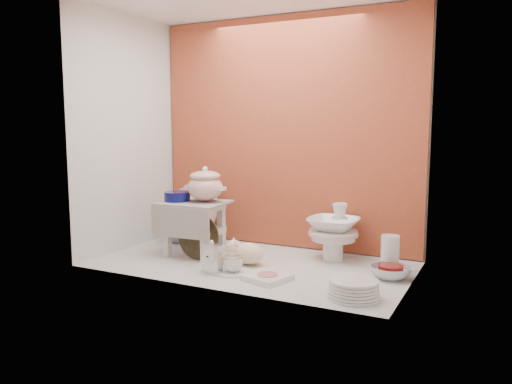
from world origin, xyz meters
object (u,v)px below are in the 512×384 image
blue_white_vase (179,224)px  gold_rim_teacup (233,264)px  step_stool (195,228)px  mantel_clock (212,257)px  dinner_plate_stack (353,289)px  floral_platter (194,209)px  soup_tureen (205,184)px  crystal_bowl (391,272)px  porcelain_tower (333,231)px  plush_pig (249,253)px

blue_white_vase → gold_rim_teacup: (0.70, -0.50, -0.07)m
step_stool → blue_white_vase: step_stool is taller
mantel_clock → dinner_plate_stack: (0.80, -0.04, -0.05)m
floral_platter → mantel_clock: (0.57, -0.69, -0.12)m
mantel_clock → gold_rim_teacup: (0.11, 0.04, -0.03)m
soup_tureen → crystal_bowl: soup_tureen is taller
blue_white_vase → crystal_bowl: bearing=-7.6°
floral_platter → dinner_plate_stack: bearing=-28.0°
step_stool → floral_platter: bearing=121.1°
dinner_plate_stack → porcelain_tower: porcelain_tower is taller
step_stool → mantel_clock: bearing=-47.1°
plush_pig → crystal_bowl: size_ratio=1.11×
plush_pig → dinner_plate_stack: bearing=-15.1°
floral_platter → blue_white_vase: floral_platter is taller
mantel_clock → gold_rim_teacup: 0.12m
floral_platter → gold_rim_teacup: (0.68, -0.64, -0.15)m
floral_platter → gold_rim_teacup: floral_platter is taller
plush_pig → dinner_plate_stack: plush_pig is taller
dinner_plate_stack → crystal_bowl: dinner_plate_stack is taller
floral_platter → crystal_bowl: size_ratio=2.04×
dinner_plate_stack → floral_platter: bearing=152.0°
plush_pig → crystal_bowl: plush_pig is taller
soup_tureen → floral_platter: size_ratio=0.61×
mantel_clock → plush_pig: bearing=78.9°
step_stool → soup_tureen: size_ratio=1.51×
soup_tureen → plush_pig: size_ratio=1.12×
blue_white_vase → plush_pig: size_ratio=1.08×
plush_pig → dinner_plate_stack: 0.75m
blue_white_vase → dinner_plate_stack: 1.52m
crystal_bowl → porcelain_tower: (-0.39, 0.22, 0.14)m
gold_rim_teacup → step_stool: bearing=148.5°
mantel_clock → crystal_bowl: bearing=32.9°
dinner_plate_stack → soup_tureen: bearing=160.4°
step_stool → gold_rim_teacup: size_ratio=3.53×
crystal_bowl → porcelain_tower: size_ratio=0.61×
crystal_bowl → porcelain_tower: 0.47m
step_stool → floral_platter: floral_platter is taller
dinner_plate_stack → step_stool: bearing=163.0°
blue_white_vase → mantel_clock: blue_white_vase is taller
floral_platter → soup_tureen: bearing=-47.6°
step_stool → mantel_clock: 0.43m
gold_rim_teacup → porcelain_tower: 0.66m
soup_tureen → dinner_plate_stack: bearing=-19.6°
mantel_clock → gold_rim_teacup: mantel_clock is taller
dinner_plate_stack → crystal_bowl: bearing=76.9°
plush_pig → gold_rim_teacup: size_ratio=2.10×
soup_tureen → plush_pig: (0.35, -0.09, -0.37)m
soup_tureen → mantel_clock: 0.54m
plush_pig → dinner_plate_stack: (0.70, -0.28, -0.02)m
floral_platter → plush_pig: 0.82m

